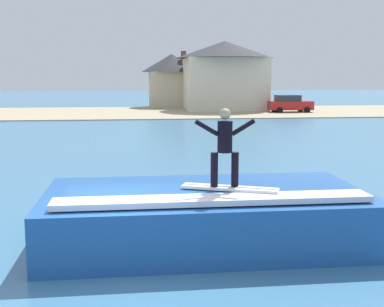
{
  "coord_description": "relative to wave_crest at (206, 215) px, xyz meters",
  "views": [
    {
      "loc": [
        0.35,
        -9.84,
        3.77
      ],
      "look_at": [
        1.99,
        3.82,
        1.66
      ],
      "focal_mm": 47.17,
      "sensor_mm": 36.0,
      "label": 1
    }
  ],
  "objects": [
    {
      "name": "surfboard",
      "position": [
        0.44,
        -0.56,
        0.74
      ],
      "size": [
        2.09,
        1.17,
        0.06
      ],
      "color": "white",
      "rests_on": "wave_crest"
    },
    {
      "name": "car_far_shore",
      "position": [
        14.87,
        40.41,
        0.31
      ],
      "size": [
        4.48,
        2.28,
        1.86
      ],
      "color": "red",
      "rests_on": "ground_plane"
    },
    {
      "name": "ground_plane",
      "position": [
        -1.99,
        -1.2,
        -0.64
      ],
      "size": [
        260.0,
        260.0,
        0.0
      ],
      "primitive_type": "plane",
      "color": "teal"
    },
    {
      "name": "surfer",
      "position": [
        0.34,
        -0.5,
        1.72
      ],
      "size": [
        1.32,
        0.32,
        1.69
      ],
      "color": "black",
      "rests_on": "surfboard"
    },
    {
      "name": "shoreline_bank",
      "position": [
        -1.99,
        42.3,
        -0.59
      ],
      "size": [
        120.0,
        18.05,
        0.08
      ],
      "color": "tan",
      "rests_on": "ground_plane"
    },
    {
      "name": "wave_crest",
      "position": [
        0.0,
        0.0,
        0.0
      ],
      "size": [
        7.24,
        3.78,
        1.35
      ],
      "color": "#20539D",
      "rests_on": "ground_plane"
    },
    {
      "name": "house_gabled_white",
      "position": [
        8.78,
        45.35,
        3.68
      ],
      "size": [
        10.8,
        10.8,
        7.69
      ],
      "color": "beige",
      "rests_on": "ground_plane"
    },
    {
      "name": "house_small_cottage",
      "position": [
        3.36,
        51.6,
        3.04
      ],
      "size": [
        7.48,
        7.48,
        6.83
      ],
      "color": "beige",
      "rests_on": "ground_plane"
    }
  ]
}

